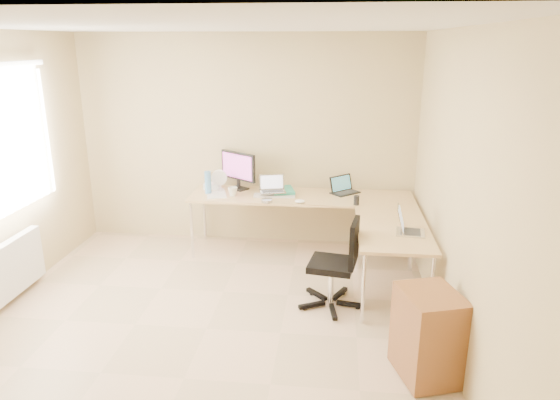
# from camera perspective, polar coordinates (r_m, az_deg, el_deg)

# --- Properties ---
(floor) EXTENTS (4.50, 4.50, 0.00)m
(floor) POSITION_cam_1_polar(r_m,az_deg,el_deg) (4.80, -8.20, -14.05)
(floor) COLOR #CFAC89
(floor) RESTS_ON ground
(ceiling) EXTENTS (4.50, 4.50, 0.00)m
(ceiling) POSITION_cam_1_polar(r_m,az_deg,el_deg) (4.12, -9.81, 18.66)
(ceiling) COLOR white
(ceiling) RESTS_ON ground
(wall_back) EXTENTS (4.50, 0.00, 4.50)m
(wall_back) POSITION_cam_1_polar(r_m,az_deg,el_deg) (6.42, -3.81, 6.60)
(wall_back) COLOR tan
(wall_back) RESTS_ON ground
(wall_front) EXTENTS (4.50, 0.00, 4.50)m
(wall_front) POSITION_cam_1_polar(r_m,az_deg,el_deg) (2.35, -23.41, -14.47)
(wall_front) COLOR tan
(wall_front) RESTS_ON ground
(wall_right) EXTENTS (0.00, 4.50, 4.50)m
(wall_right) POSITION_cam_1_polar(r_m,az_deg,el_deg) (4.26, 19.53, 0.12)
(wall_right) COLOR tan
(wall_right) RESTS_ON ground
(desk_main) EXTENTS (2.65, 0.70, 0.73)m
(desk_main) POSITION_cam_1_polar(r_m,az_deg,el_deg) (6.20, 2.35, -2.73)
(desk_main) COLOR tan
(desk_main) RESTS_ON ground
(desk_return) EXTENTS (0.70, 1.30, 0.73)m
(desk_return) POSITION_cam_1_polar(r_m,az_deg,el_deg) (5.29, 12.26, -6.74)
(desk_return) COLOR tan
(desk_return) RESTS_ON ground
(monitor) EXTENTS (0.55, 0.46, 0.47)m
(monitor) POSITION_cam_1_polar(r_m,az_deg,el_deg) (6.31, -4.68, 3.29)
(monitor) COLOR black
(monitor) RESTS_ON desk_main
(book_stack) EXTENTS (0.33, 0.39, 0.06)m
(book_stack) POSITION_cam_1_polar(r_m,az_deg,el_deg) (6.17, 0.31, 1.02)
(book_stack) COLOR #288569
(book_stack) RESTS_ON desk_main
(laptop_center) EXTENTS (0.35, 0.30, 0.19)m
(laptop_center) POSITION_cam_1_polar(r_m,az_deg,el_deg) (6.00, -0.84, 1.81)
(laptop_center) COLOR #A7A7A7
(laptop_center) RESTS_ON desk_main
(laptop_black) EXTENTS (0.41, 0.40, 0.21)m
(laptop_black) POSITION_cam_1_polar(r_m,az_deg,el_deg) (6.20, 7.31, 1.69)
(laptop_black) COLOR black
(laptop_black) RESTS_ON desk_main
(keyboard) EXTENTS (0.50, 0.16, 0.02)m
(keyboard) POSITION_cam_1_polar(r_m,az_deg,el_deg) (6.04, -0.61, 0.51)
(keyboard) COLOR silver
(keyboard) RESTS_ON desk_main
(mouse) EXTENTS (0.12, 0.08, 0.04)m
(mouse) POSITION_cam_1_polar(r_m,az_deg,el_deg) (5.79, 2.23, -0.15)
(mouse) COLOR white
(mouse) RESTS_ON desk_main
(mug) EXTENTS (0.11, 0.11, 0.11)m
(mug) POSITION_cam_1_polar(r_m,az_deg,el_deg) (6.07, -5.30, 0.94)
(mug) COLOR silver
(mug) RESTS_ON desk_main
(cd_stack) EXTENTS (0.17, 0.17, 0.03)m
(cd_stack) POSITION_cam_1_polar(r_m,az_deg,el_deg) (5.83, -1.48, -0.07)
(cd_stack) COLOR #BDBDBD
(cd_stack) RESTS_ON desk_main
(water_bottle) EXTENTS (0.10, 0.10, 0.27)m
(water_bottle) POSITION_cam_1_polar(r_m,az_deg,el_deg) (6.20, -8.06, 1.96)
(water_bottle) COLOR #5493CD
(water_bottle) RESTS_ON desk_main
(papers) EXTENTS (0.30, 0.37, 0.01)m
(papers) POSITION_cam_1_polar(r_m,az_deg,el_deg) (6.15, -7.11, 0.61)
(papers) COLOR silver
(papers) RESTS_ON desk_main
(white_box) EXTENTS (0.20, 0.15, 0.07)m
(white_box) POSITION_cam_1_polar(r_m,az_deg,el_deg) (6.41, -7.59, 1.57)
(white_box) COLOR white
(white_box) RESTS_ON desk_main
(desk_fan) EXTENTS (0.21, 0.21, 0.24)m
(desk_fan) POSITION_cam_1_polar(r_m,az_deg,el_deg) (6.30, -6.72, 2.14)
(desk_fan) COLOR silver
(desk_fan) RESTS_ON desk_main
(black_cup) EXTENTS (0.08, 0.08, 0.11)m
(black_cup) POSITION_cam_1_polar(r_m,az_deg,el_deg) (5.78, 8.54, -0.04)
(black_cup) COLOR black
(black_cup) RESTS_ON desk_main
(laptop_return) EXTENTS (0.34, 0.29, 0.21)m
(laptop_return) POSITION_cam_1_polar(r_m,az_deg,el_deg) (5.01, 14.46, -2.49)
(laptop_return) COLOR silver
(laptop_return) RESTS_ON desk_return
(office_chair) EXTENTS (0.62, 0.62, 0.91)m
(office_chair) POSITION_cam_1_polar(r_m,az_deg,el_deg) (4.94, 5.80, -6.49)
(office_chair) COLOR black
(office_chair) RESTS_ON ground
(cabinet) EXTENTS (0.54, 0.60, 0.69)m
(cabinet) POSITION_cam_1_polar(r_m,az_deg,el_deg) (4.15, 16.21, -14.24)
(cabinet) COLOR brown
(cabinet) RESTS_ON ground
(radiator) EXTENTS (0.09, 0.80, 0.55)m
(radiator) POSITION_cam_1_polar(r_m,az_deg,el_deg) (5.78, -27.39, -6.46)
(radiator) COLOR white
(radiator) RESTS_ON ground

